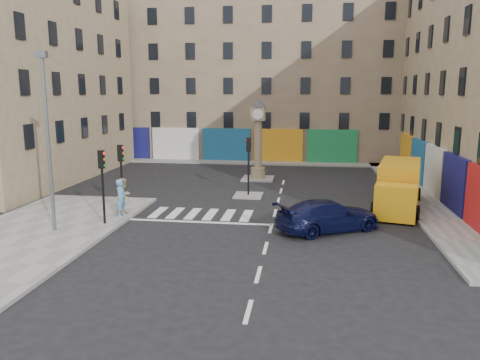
% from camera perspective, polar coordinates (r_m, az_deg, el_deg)
% --- Properties ---
extents(ground, '(120.00, 120.00, 0.00)m').
position_cam_1_polar(ground, '(22.36, 3.58, -6.64)').
color(ground, black).
rests_on(ground, ground).
extents(sidewalk_left, '(7.00, 16.00, 0.15)m').
position_cam_1_polar(sidewalk_left, '(23.98, -24.23, -6.20)').
color(sidewalk_left, gray).
rests_on(sidewalk_left, ground).
extents(sidewalk_right, '(2.60, 30.00, 0.15)m').
position_cam_1_polar(sidewalk_right, '(32.74, 20.41, -1.57)').
color(sidewalk_right, gray).
rests_on(sidewalk_right, ground).
extents(sidewalk_far, '(32.00, 2.40, 0.15)m').
position_cam_1_polar(sidewalk_far, '(44.34, 0.74, 2.19)').
color(sidewalk_far, gray).
rests_on(sidewalk_far, ground).
extents(island_near, '(1.80, 1.80, 0.12)m').
position_cam_1_polar(island_near, '(30.24, 1.02, -1.89)').
color(island_near, gray).
rests_on(island_near, ground).
extents(island_far, '(2.40, 2.40, 0.12)m').
position_cam_1_polar(island_far, '(36.08, 2.21, 0.17)').
color(island_far, gray).
rests_on(island_far, ground).
extents(building_far, '(32.00, 10.00, 17.00)m').
position_cam_1_polar(building_far, '(49.64, 1.65, 12.85)').
color(building_far, '#8B755C').
rests_on(building_far, ground).
extents(building_left, '(8.00, 20.00, 15.00)m').
position_cam_1_polar(building_left, '(39.17, -24.14, 11.04)').
color(building_left, tan).
rests_on(building_left, ground).
extents(traffic_light_left_near, '(0.28, 0.22, 3.70)m').
position_cam_1_polar(traffic_light_left_near, '(24.02, -16.45, 0.59)').
color(traffic_light_left_near, black).
rests_on(traffic_light_left_near, sidewalk_left).
extents(traffic_light_left_far, '(0.28, 0.22, 3.70)m').
position_cam_1_polar(traffic_light_left_far, '(26.18, -14.29, 1.51)').
color(traffic_light_left_far, black).
rests_on(traffic_light_left_far, sidewalk_left).
extents(traffic_light_island, '(0.28, 0.22, 3.70)m').
position_cam_1_polar(traffic_light_island, '(29.79, 1.04, 2.87)').
color(traffic_light_island, black).
rests_on(traffic_light_island, island_near).
extents(lamp_post, '(0.50, 0.25, 8.30)m').
position_cam_1_polar(lamp_post, '(23.39, -22.41, 5.33)').
color(lamp_post, '#595B60').
rests_on(lamp_post, sidewalk_left).
extents(clock_pillar, '(1.20, 1.20, 6.10)m').
position_cam_1_polar(clock_pillar, '(35.60, 2.25, 5.70)').
color(clock_pillar, tan).
rests_on(clock_pillar, island_far).
extents(navy_sedan, '(5.60, 4.53, 1.52)m').
position_cam_1_polar(navy_sedan, '(23.10, 10.72, -4.28)').
color(navy_sedan, black).
rests_on(navy_sedan, ground).
extents(yellow_van, '(3.72, 7.45, 2.60)m').
position_cam_1_polar(yellow_van, '(28.53, 18.77, -0.70)').
color(yellow_van, '#FFAD15').
rests_on(yellow_van, ground).
extents(pedestrian_blue, '(0.53, 0.76, 1.98)m').
position_cam_1_polar(pedestrian_blue, '(25.51, -14.29, -2.12)').
color(pedestrian_blue, '#5497C1').
rests_on(pedestrian_blue, sidewalk_left).
extents(pedestrian_tan, '(0.92, 1.09, 1.99)m').
position_cam_1_polar(pedestrian_tan, '(25.87, -13.96, -1.92)').
color(pedestrian_tan, tan).
rests_on(pedestrian_tan, sidewalk_left).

